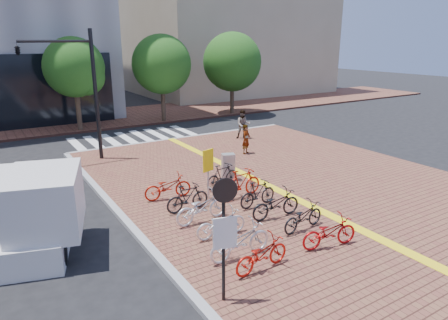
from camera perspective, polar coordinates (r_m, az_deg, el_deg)
ground at (r=13.53m, az=6.16°, el=-8.96°), size 120.00×120.00×0.00m
kerb_north at (r=24.69m, az=-5.53°, el=3.16°), size 14.00×0.25×0.15m
far_sidewalk at (r=31.99m, az=-17.71°, el=5.57°), size 70.00×8.00×0.15m
building_beige at (r=48.90m, az=-0.30°, el=20.46°), size 20.00×18.00×18.00m
crosswalk at (r=25.56m, az=-12.57°, el=3.14°), size 7.50×4.00×0.01m
street_trees at (r=29.86m, az=-6.98°, el=13.28°), size 16.20×4.60×6.35m
bike_0 at (r=10.54m, az=5.40°, el=-13.24°), size 1.73×0.71×0.89m
bike_1 at (r=11.02m, az=2.30°, el=-11.43°), size 1.89×0.67×0.99m
bike_2 at (r=12.12m, az=-0.42°, el=-8.99°), size 1.67×0.64×0.87m
bike_3 at (r=13.05m, az=-3.24°, el=-6.74°), size 1.97×0.83×1.01m
bike_4 at (r=13.89m, az=-5.23°, el=-5.36°), size 1.63×0.50×0.97m
bike_5 at (r=15.02m, az=-8.04°, el=-3.79°), size 1.85×0.81×0.94m
bike_6 at (r=11.92m, az=14.81°, el=-9.93°), size 1.84×0.93×0.92m
bike_7 at (r=12.77m, az=11.24°, el=-7.92°), size 1.72×0.76×0.88m
bike_8 at (r=13.44m, az=7.41°, el=-6.23°), size 1.88×0.75×0.97m
bike_9 at (r=14.27m, az=4.84°, el=-4.79°), size 1.61×0.56×0.95m
bike_10 at (r=14.99m, az=2.48°, el=-3.36°), size 1.87×0.68×1.10m
bike_11 at (r=15.97m, az=-0.26°, el=-2.28°), size 1.69×0.76×0.98m
pedestrian_a at (r=20.76m, az=3.19°, el=2.99°), size 0.67×0.58×1.53m
pedestrian_b at (r=23.98m, az=2.76°, el=5.10°), size 1.05×0.98×1.73m
utility_box at (r=16.80m, az=0.61°, el=-1.01°), size 0.62×0.54×1.15m
yellow_sign at (r=14.62m, az=-2.24°, el=-0.69°), size 0.51×0.20×1.91m
notice_sign at (r=8.68m, az=0.06°, el=-9.40°), size 0.54×0.20×2.97m
traffic_light_pole at (r=19.97m, az=-22.19°, el=11.52°), size 3.34×1.29×6.22m
box_truck at (r=12.91m, az=-25.36°, el=-6.41°), size 2.89×4.48×2.40m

